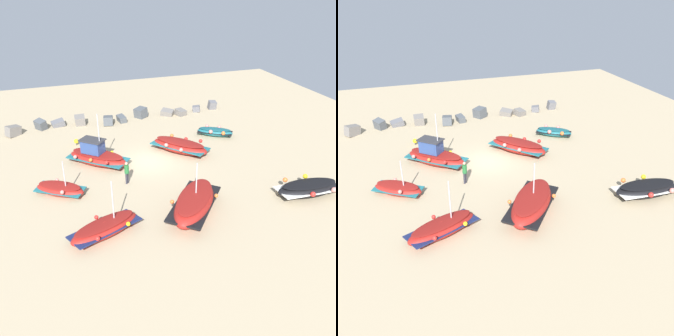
% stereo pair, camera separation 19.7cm
% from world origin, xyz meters
% --- Properties ---
extents(ground_plane, '(49.60, 49.60, 0.00)m').
position_xyz_m(ground_plane, '(0.00, 0.00, 0.00)').
color(ground_plane, tan).
extents(fishing_boat_0, '(4.85, 5.30, 3.37)m').
position_xyz_m(fishing_boat_0, '(0.60, -7.77, 0.72)').
color(fishing_boat_0, maroon).
rests_on(fishing_boat_0, ground_plane).
extents(fishing_boat_1, '(4.60, 4.93, 1.10)m').
position_xyz_m(fishing_boat_1, '(2.85, 0.83, 0.54)').
color(fishing_boat_1, maroon).
rests_on(fishing_boat_1, ground_plane).
extents(fishing_boat_2, '(4.51, 2.46, 1.06)m').
position_xyz_m(fishing_boat_2, '(8.58, -8.22, 0.51)').
color(fishing_boat_2, black).
rests_on(fishing_boat_2, ground_plane).
extents(fishing_boat_3, '(4.82, 4.58, 4.18)m').
position_xyz_m(fishing_boat_3, '(-3.95, 0.81, 0.68)').
color(fishing_boat_3, maroon).
rests_on(fishing_boat_3, ground_plane).
extents(fishing_boat_4, '(4.56, 3.13, 3.29)m').
position_xyz_m(fishing_boat_4, '(-4.98, -8.12, 0.47)').
color(fishing_boat_4, maroon).
rests_on(fishing_boat_4, ground_plane).
extents(fishing_boat_5, '(3.32, 2.76, 0.85)m').
position_xyz_m(fishing_boat_5, '(7.04, 3.03, 0.39)').
color(fishing_boat_5, '#1E6670').
rests_on(fishing_boat_5, ground_plane).
extents(fishing_boat_6, '(3.56, 2.97, 2.58)m').
position_xyz_m(fishing_boat_6, '(-7.04, -2.84, 0.40)').
color(fishing_boat_6, maroon).
rests_on(fishing_boat_6, ground_plane).
extents(person_walking, '(0.32, 0.32, 1.66)m').
position_xyz_m(person_walking, '(-2.46, -2.82, 0.96)').
color(person_walking, '#2D2D38').
rests_on(person_walking, ground_plane).
extents(breakwater_rocks, '(21.42, 2.39, 1.20)m').
position_xyz_m(breakwater_rocks, '(-0.95, 9.53, 0.40)').
color(breakwater_rocks, slate).
rests_on(breakwater_rocks, ground_plane).
extents(mooring_buoy_0, '(0.39, 0.39, 0.56)m').
position_xyz_m(mooring_buoy_0, '(-5.09, 4.97, 0.36)').
color(mooring_buoy_0, '#3F3F42').
rests_on(mooring_buoy_0, ground_plane).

